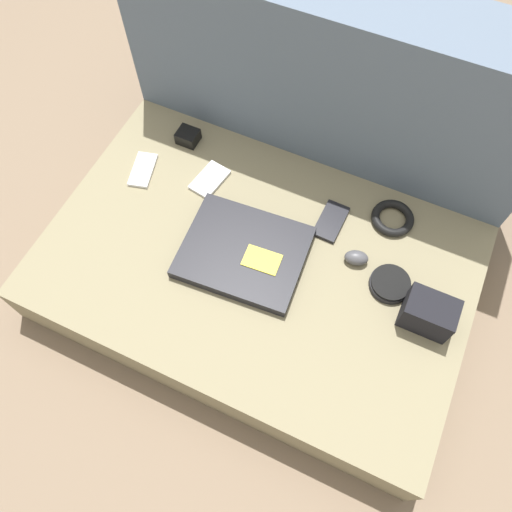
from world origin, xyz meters
The scene contains 12 objects.
ground_plane centered at (0.00, 0.00, 0.00)m, with size 8.00×8.00×0.00m, color #7A6651.
couch_seat centered at (0.00, 0.00, 0.08)m, with size 1.07×0.70×0.15m.
couch_backrest centered at (0.00, 0.45, 0.30)m, with size 1.07×0.20×0.60m.
laptop centered at (-0.03, 0.00, 0.17)m, with size 0.32×0.27×0.03m.
computer_mouse centered at (0.23, 0.10, 0.17)m, with size 0.07×0.05×0.04m.
speaker_puck centered at (0.33, 0.07, 0.17)m, with size 0.10×0.10×0.02m.
phone_silver centered at (-0.40, 0.12, 0.16)m, with size 0.08×0.12×0.01m.
phone_black centered at (0.13, 0.18, 0.16)m, with size 0.07×0.12×0.01m.
phone_small centered at (-0.22, 0.17, 0.16)m, with size 0.08×0.12×0.01m.
camera_pouch centered at (0.43, 0.02, 0.20)m, with size 0.12×0.08×0.09m.
charger_brick centered at (-0.34, 0.27, 0.17)m, with size 0.06×0.05×0.04m.
cable_coil centered at (0.27, 0.25, 0.16)m, with size 0.11×0.11×0.02m.
Camera 1 is at (0.24, -0.52, 1.27)m, focal length 35.00 mm.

